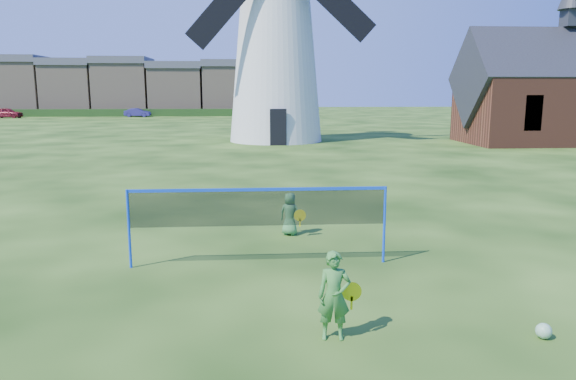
{
  "coord_description": "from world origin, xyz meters",
  "views": [
    {
      "loc": [
        -0.52,
        -9.72,
        3.39
      ],
      "look_at": [
        0.2,
        0.5,
        1.5
      ],
      "focal_mm": 33.45,
      "sensor_mm": 36.0,
      "label": 1
    }
  ],
  "objects_px": {
    "chapel": "(565,95)",
    "car_right": "(138,113)",
    "windmill": "(276,42)",
    "badminton_net": "(259,209)",
    "player_girl": "(334,296)",
    "car_left": "(7,113)",
    "player_boy": "(290,214)",
    "play_ball": "(544,331)"
  },
  "relations": [
    {
      "from": "player_boy",
      "to": "play_ball",
      "type": "xyz_separation_m",
      "value": [
        3.12,
        -5.72,
        -0.4
      ]
    },
    {
      "from": "windmill",
      "to": "car_right",
      "type": "xyz_separation_m",
      "value": [
        -16.93,
        37.13,
        -6.06
      ]
    },
    {
      "from": "car_right",
      "to": "player_girl",
      "type": "bearing_deg",
      "value": -163.25
    },
    {
      "from": "chapel",
      "to": "play_ball",
      "type": "height_order",
      "value": "chapel"
    },
    {
      "from": "player_boy",
      "to": "badminton_net",
      "type": "bearing_deg",
      "value": 94.93
    },
    {
      "from": "chapel",
      "to": "car_left",
      "type": "distance_m",
      "value": 64.3
    },
    {
      "from": "car_left",
      "to": "chapel",
      "type": "bearing_deg",
      "value": -120.54
    },
    {
      "from": "player_boy",
      "to": "play_ball",
      "type": "bearing_deg",
      "value": 142.86
    },
    {
      "from": "windmill",
      "to": "player_boy",
      "type": "bearing_deg",
      "value": -91.97
    },
    {
      "from": "play_ball",
      "to": "car_right",
      "type": "height_order",
      "value": "car_right"
    },
    {
      "from": "chapel",
      "to": "badminton_net",
      "type": "relative_size",
      "value": 2.64
    },
    {
      "from": "windmill",
      "to": "chapel",
      "type": "height_order",
      "value": "windmill"
    },
    {
      "from": "badminton_net",
      "to": "car_right",
      "type": "bearing_deg",
      "value": 103.43
    },
    {
      "from": "windmill",
      "to": "badminton_net",
      "type": "xyz_separation_m",
      "value": [
        -1.63,
        -26.92,
        -5.49
      ]
    },
    {
      "from": "play_ball",
      "to": "car_right",
      "type": "distance_m",
      "value": 70.22
    },
    {
      "from": "windmill",
      "to": "car_right",
      "type": "relative_size",
      "value": 5.32
    },
    {
      "from": "windmill",
      "to": "chapel",
      "type": "bearing_deg",
      "value": -8.43
    },
    {
      "from": "chapel",
      "to": "player_boy",
      "type": "height_order",
      "value": "chapel"
    },
    {
      "from": "player_girl",
      "to": "car_right",
      "type": "height_order",
      "value": "player_girl"
    },
    {
      "from": "player_girl",
      "to": "badminton_net",
      "type": "bearing_deg",
      "value": 111.3
    },
    {
      "from": "play_ball",
      "to": "car_left",
      "type": "relative_size",
      "value": 0.06
    },
    {
      "from": "player_boy",
      "to": "car_left",
      "type": "relative_size",
      "value": 0.26
    },
    {
      "from": "badminton_net",
      "to": "player_girl",
      "type": "relative_size",
      "value": 4.04
    },
    {
      "from": "badminton_net",
      "to": "player_boy",
      "type": "distance_m",
      "value": 2.43
    },
    {
      "from": "player_girl",
      "to": "player_boy",
      "type": "height_order",
      "value": "player_girl"
    },
    {
      "from": "play_ball",
      "to": "car_left",
      "type": "distance_m",
      "value": 74.39
    },
    {
      "from": "windmill",
      "to": "car_right",
      "type": "distance_m",
      "value": 41.25
    },
    {
      "from": "player_boy",
      "to": "car_left",
      "type": "xyz_separation_m",
      "value": [
        -32.25,
        59.72,
        0.15
      ]
    },
    {
      "from": "player_girl",
      "to": "car_left",
      "type": "height_order",
      "value": "car_left"
    },
    {
      "from": "chapel",
      "to": "player_girl",
      "type": "xyz_separation_m",
      "value": [
        -19.49,
        -27.42,
        -2.55
      ]
    },
    {
      "from": "car_left",
      "to": "car_right",
      "type": "xyz_separation_m",
      "value": [
        16.18,
        2.1,
        -0.09
      ]
    },
    {
      "from": "badminton_net",
      "to": "player_boy",
      "type": "relative_size",
      "value": 4.93
    },
    {
      "from": "car_right",
      "to": "player_boy",
      "type": "bearing_deg",
      "value": -162.27
    },
    {
      "from": "player_girl",
      "to": "player_boy",
      "type": "relative_size",
      "value": 1.22
    },
    {
      "from": "badminton_net",
      "to": "player_girl",
      "type": "distance_m",
      "value": 3.48
    },
    {
      "from": "badminton_net",
      "to": "player_girl",
      "type": "xyz_separation_m",
      "value": [
        0.98,
        -3.3,
        -0.51
      ]
    },
    {
      "from": "player_girl",
      "to": "windmill",
      "type": "bearing_deg",
      "value": 93.5
    },
    {
      "from": "player_boy",
      "to": "play_ball",
      "type": "height_order",
      "value": "player_boy"
    },
    {
      "from": "chapel",
      "to": "car_right",
      "type": "xyz_separation_m",
      "value": [
        -35.77,
        39.92,
        -2.6
      ]
    },
    {
      "from": "player_boy",
      "to": "car_right",
      "type": "relative_size",
      "value": 0.3
    },
    {
      "from": "chapel",
      "to": "car_right",
      "type": "bearing_deg",
      "value": 131.86
    },
    {
      "from": "car_right",
      "to": "windmill",
      "type": "bearing_deg",
      "value": -152.34
    }
  ]
}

